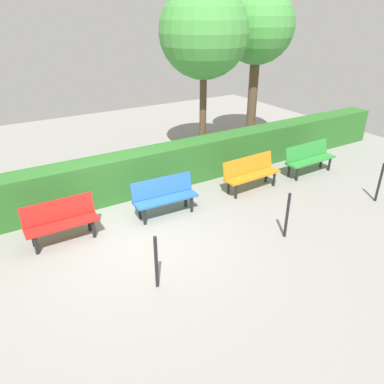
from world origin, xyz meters
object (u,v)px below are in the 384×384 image
object	(u,v)px
tree_near	(257,28)
bench_orange	(251,172)
bench_red	(61,220)
tree_mid	(204,33)
bench_green	(309,157)
bench_blue	(164,195)

from	to	relation	value
tree_near	bench_orange	bearing A→B (deg)	50.66
bench_red	tree_mid	distance (m)	6.48
bench_green	bench_red	distance (m)	6.90
tree_mid	bench_orange	bearing A→B (deg)	84.77
bench_orange	tree_mid	xyz separation A→B (m)	(-0.24, -2.67, 3.18)
bench_green	tree_near	bearing A→B (deg)	-98.56
bench_orange	bench_blue	distance (m)	2.52
bench_orange	bench_green	bearing A→B (deg)	176.62
bench_red	bench_green	bearing A→B (deg)	178.97
bench_green	bench_red	xyz separation A→B (m)	(6.90, -0.14, -0.00)
bench_green	bench_blue	distance (m)	4.63
tree_mid	tree_near	bearing A→B (deg)	-170.47
bench_blue	bench_red	xyz separation A→B (m)	(2.27, -0.11, -0.00)
bench_green	bench_blue	bearing A→B (deg)	-1.75
bench_green	bench_red	size ratio (longest dim) A/B	1.16
bench_blue	tree_mid	xyz separation A→B (m)	(-2.76, -2.67, 3.18)
tree_near	bench_red	bearing A→B (deg)	21.98
bench_green	bench_orange	bearing A→B (deg)	-2.28
bench_orange	bench_blue	size ratio (longest dim) A/B	1.09
tree_mid	bench_blue	bearing A→B (deg)	44.07
bench_orange	bench_red	bearing A→B (deg)	-3.75
bench_green	bench_blue	size ratio (longest dim) A/B	1.11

